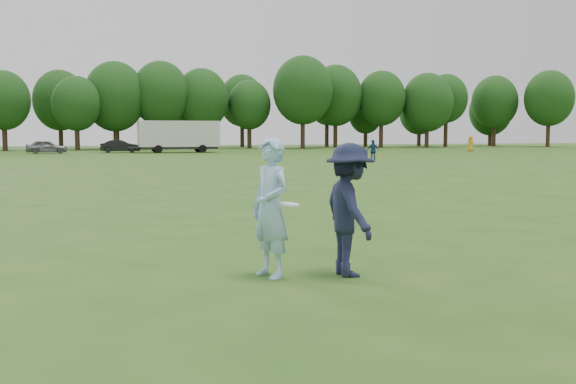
{
  "coord_description": "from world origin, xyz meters",
  "views": [
    {
      "loc": [
        -2.51,
        -8.31,
        2.0
      ],
      "look_at": [
        0.65,
        1.43,
        1.1
      ],
      "focal_mm": 42.0,
      "sensor_mm": 36.0,
      "label": 1
    }
  ],
  "objects_px": {
    "field_cone": "(383,156)",
    "cargo_trailer": "(179,135)",
    "thrower": "(271,208)",
    "defender": "(349,210)",
    "player_far_b": "(373,151)",
    "player_far_c": "(471,144)",
    "car_e": "(47,147)",
    "car_f": "(120,146)"
  },
  "relations": [
    {
      "from": "field_cone",
      "to": "cargo_trailer",
      "type": "relative_size",
      "value": 0.03
    },
    {
      "from": "thrower",
      "to": "defender",
      "type": "distance_m",
      "value": 1.1
    },
    {
      "from": "defender",
      "to": "player_far_b",
      "type": "distance_m",
      "value": 37.56
    },
    {
      "from": "thrower",
      "to": "player_far_c",
      "type": "relative_size",
      "value": 1.14
    },
    {
      "from": "cargo_trailer",
      "to": "car_e",
      "type": "bearing_deg",
      "value": 176.93
    },
    {
      "from": "defender",
      "to": "cargo_trailer",
      "type": "height_order",
      "value": "cargo_trailer"
    },
    {
      "from": "thrower",
      "to": "defender",
      "type": "bearing_deg",
      "value": 56.64
    },
    {
      "from": "car_e",
      "to": "cargo_trailer",
      "type": "xyz_separation_m",
      "value": [
        12.63,
        -0.68,
        1.12
      ]
    },
    {
      "from": "player_far_b",
      "to": "player_far_c",
      "type": "relative_size",
      "value": 0.91
    },
    {
      "from": "car_f",
      "to": "field_cone",
      "type": "xyz_separation_m",
      "value": [
        19.25,
        -20.32,
        -0.5
      ]
    },
    {
      "from": "player_far_c",
      "to": "car_e",
      "type": "height_order",
      "value": "player_far_c"
    },
    {
      "from": "player_far_b",
      "to": "car_e",
      "type": "distance_m",
      "value": 34.46
    },
    {
      "from": "thrower",
      "to": "player_far_c",
      "type": "height_order",
      "value": "thrower"
    },
    {
      "from": "defender",
      "to": "player_far_b",
      "type": "bearing_deg",
      "value": -24.71
    },
    {
      "from": "car_e",
      "to": "cargo_trailer",
      "type": "height_order",
      "value": "cargo_trailer"
    },
    {
      "from": "player_far_b",
      "to": "field_cone",
      "type": "relative_size",
      "value": 5.11
    },
    {
      "from": "thrower",
      "to": "player_far_b",
      "type": "relative_size",
      "value": 1.26
    },
    {
      "from": "field_cone",
      "to": "player_far_b",
      "type": "bearing_deg",
      "value": -121.07
    },
    {
      "from": "player_far_c",
      "to": "field_cone",
      "type": "xyz_separation_m",
      "value": [
        -16.79,
        -13.24,
        -0.7
      ]
    },
    {
      "from": "car_f",
      "to": "cargo_trailer",
      "type": "relative_size",
      "value": 0.44
    },
    {
      "from": "field_cone",
      "to": "defender",
      "type": "bearing_deg",
      "value": -116.62
    },
    {
      "from": "player_far_b",
      "to": "car_e",
      "type": "relative_size",
      "value": 0.4
    },
    {
      "from": "player_far_b",
      "to": "car_f",
      "type": "relative_size",
      "value": 0.39
    },
    {
      "from": "car_e",
      "to": "field_cone",
      "type": "bearing_deg",
      "value": -129.75
    },
    {
      "from": "player_far_b",
      "to": "car_f",
      "type": "height_order",
      "value": "player_far_b"
    },
    {
      "from": "cargo_trailer",
      "to": "player_far_b",
      "type": "bearing_deg",
      "value": -69.95
    },
    {
      "from": "field_cone",
      "to": "cargo_trailer",
      "type": "bearing_deg",
      "value": 125.77
    },
    {
      "from": "car_f",
      "to": "field_cone",
      "type": "bearing_deg",
      "value": -131.46
    },
    {
      "from": "player_far_b",
      "to": "player_far_c",
      "type": "xyz_separation_m",
      "value": [
        20.97,
        20.17,
        0.08
      ]
    },
    {
      "from": "field_cone",
      "to": "car_e",
      "type": "bearing_deg",
      "value": 143.3
    },
    {
      "from": "player_far_c",
      "to": "cargo_trailer",
      "type": "height_order",
      "value": "cargo_trailer"
    },
    {
      "from": "car_f",
      "to": "defender",
      "type": "bearing_deg",
      "value": -176.03
    },
    {
      "from": "defender",
      "to": "car_f",
      "type": "bearing_deg",
      "value": -0.17
    },
    {
      "from": "thrower",
      "to": "player_far_c",
      "type": "bearing_deg",
      "value": 124.93
    },
    {
      "from": "car_f",
      "to": "cargo_trailer",
      "type": "height_order",
      "value": "cargo_trailer"
    },
    {
      "from": "thrower",
      "to": "defender",
      "type": "xyz_separation_m",
      "value": [
        1.07,
        -0.26,
        -0.04
      ]
    },
    {
      "from": "player_far_c",
      "to": "car_f",
      "type": "height_order",
      "value": "player_far_c"
    },
    {
      "from": "player_far_b",
      "to": "defender",
      "type": "bearing_deg",
      "value": -67.05
    },
    {
      "from": "player_far_c",
      "to": "cargo_trailer",
      "type": "relative_size",
      "value": 0.19
    },
    {
      "from": "player_far_c",
      "to": "car_e",
      "type": "distance_m",
      "value": 43.48
    },
    {
      "from": "field_cone",
      "to": "cargo_trailer",
      "type": "xyz_separation_m",
      "value": [
        -13.59,
        18.87,
        1.63
      ]
    },
    {
      "from": "car_f",
      "to": "cargo_trailer",
      "type": "distance_m",
      "value": 5.94
    }
  ]
}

